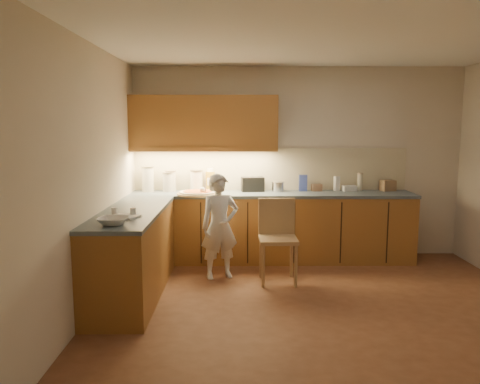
{
  "coord_description": "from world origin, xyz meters",
  "views": [
    {
      "loc": [
        -0.84,
        -4.46,
        1.8
      ],
      "look_at": [
        -0.8,
        1.2,
        1.0
      ],
      "focal_mm": 35.0,
      "sensor_mm": 36.0,
      "label": 1
    }
  ],
  "objects": [
    {
      "name": "pizza_on_board",
      "position": [
        -1.34,
        1.51,
        0.94
      ],
      "size": [
        0.54,
        0.54,
        0.22
      ],
      "rotation": [
        0.0,
        0.0,
        0.34
      ],
      "color": "tan",
      "rests_on": "l_counter"
    },
    {
      "name": "tall_jar",
      "position": [
        0.85,
        1.9,
        1.04
      ],
      "size": [
        0.08,
        0.08,
        0.24
      ],
      "rotation": [
        0.0,
        0.0,
        -0.32
      ],
      "color": "beige",
      "rests_on": "l_counter"
    },
    {
      "name": "upper_cabinets",
      "position": [
        -1.27,
        1.82,
        1.85
      ],
      "size": [
        1.95,
        0.36,
        0.73
      ],
      "color": "#9A642C",
      "rests_on": "ground"
    },
    {
      "name": "steel_pot",
      "position": [
        -0.28,
        1.82,
        0.99
      ],
      "size": [
        0.17,
        0.17,
        0.13
      ],
      "color": "silver",
      "rests_on": "l_counter"
    },
    {
      "name": "flat_pack",
      "position": [
        0.7,
        1.86,
        0.96
      ],
      "size": [
        0.2,
        0.15,
        0.07
      ],
      "primitive_type": "cube",
      "rotation": [
        0.0,
        0.0,
        0.12
      ],
      "color": "silver",
      "rests_on": "l_counter"
    },
    {
      "name": "canister_d",
      "position": [
        -1.39,
        1.88,
        1.07
      ],
      "size": [
        0.18,
        0.18,
        0.29
      ],
      "rotation": [
        0.0,
        0.0,
        -0.36
      ],
      "color": "silver",
      "rests_on": "l_counter"
    },
    {
      "name": "spice_jar_a",
      "position": [
        -2.06,
        0.12,
        0.96
      ],
      "size": [
        0.08,
        0.08,
        0.08
      ],
      "primitive_type": "cylinder",
      "rotation": [
        0.0,
        0.0,
        -0.35
      ],
      "color": "white",
      "rests_on": "l_counter"
    },
    {
      "name": "card_box_a",
      "position": [
        0.25,
        1.86,
        0.97
      ],
      "size": [
        0.14,
        0.11,
        0.1
      ],
      "primitive_type": "cube",
      "rotation": [
        0.0,
        0.0,
        0.11
      ],
      "color": "#9D7254",
      "rests_on": "l_counter"
    },
    {
      "name": "card_box_b",
      "position": [
        1.23,
        1.88,
        0.99
      ],
      "size": [
        0.22,
        0.19,
        0.15
      ],
      "primitive_type": "cube",
      "rotation": [
        0.0,
        0.0,
        0.26
      ],
      "color": "#9C7A54",
      "rests_on": "l_counter"
    },
    {
      "name": "mixing_bowl",
      "position": [
        -1.95,
        -0.34,
        0.95
      ],
      "size": [
        0.3,
        0.3,
        0.07
      ],
      "primitive_type": "imported",
      "rotation": [
        0.0,
        0.0,
        -0.08
      ],
      "color": "silver",
      "rests_on": "l_counter"
    },
    {
      "name": "canister_c",
      "position": [
        -1.74,
        1.86,
        1.06
      ],
      "size": [
        0.15,
        0.15,
        0.28
      ],
      "rotation": [
        0.0,
        0.0,
        0.1
      ],
      "color": "beige",
      "rests_on": "l_counter"
    },
    {
      "name": "canister_a",
      "position": [
        -2.04,
        1.83,
        1.09
      ],
      "size": [
        0.17,
        0.17,
        0.34
      ],
      "rotation": [
        0.0,
        0.0,
        0.07
      ],
      "color": "silver",
      "rests_on": "l_counter"
    },
    {
      "name": "white_bottle",
      "position": [
        0.53,
        1.89,
        1.02
      ],
      "size": [
        0.08,
        0.08,
        0.2
      ],
      "primitive_type": "cube",
      "rotation": [
        0.0,
        0.0,
        0.31
      ],
      "color": "white",
      "rests_on": "l_counter"
    },
    {
      "name": "room",
      "position": [
        0.0,
        0.0,
        1.68
      ],
      "size": [
        4.54,
        4.5,
        2.62
      ],
      "color": "brown",
      "rests_on": "ground"
    },
    {
      "name": "l_counter",
      "position": [
        -0.92,
        1.25,
        0.46
      ],
      "size": [
        3.77,
        2.62,
        0.92
      ],
      "color": "#9A642C",
      "rests_on": "ground"
    },
    {
      "name": "canister_b",
      "position": [
        -1.77,
        1.83,
        1.05
      ],
      "size": [
        0.15,
        0.15,
        0.26
      ],
      "rotation": [
        0.0,
        0.0,
        0.12
      ],
      "color": "beige",
      "rests_on": "l_counter"
    },
    {
      "name": "toaster",
      "position": [
        -0.62,
        1.83,
        1.02
      ],
      "size": [
        0.32,
        0.21,
        0.2
      ],
      "rotation": [
        0.0,
        0.0,
        0.12
      ],
      "color": "black",
      "rests_on": "l_counter"
    },
    {
      "name": "spice_jar_b",
      "position": [
        -1.86,
        0.08,
        0.96
      ],
      "size": [
        0.08,
        0.08,
        0.08
      ],
      "primitive_type": "cylinder",
      "rotation": [
        0.0,
        0.0,
        0.38
      ],
      "color": "white",
      "rests_on": "l_counter"
    },
    {
      "name": "oil_jug",
      "position": [
        -1.2,
        1.88,
        1.06
      ],
      "size": [
        0.12,
        0.11,
        0.31
      ],
      "rotation": [
        0.0,
        0.0,
        -0.37
      ],
      "color": "#AF8D23",
      "rests_on": "l_counter"
    },
    {
      "name": "child",
      "position": [
        -1.04,
        0.96,
        0.62
      ],
      "size": [
        0.52,
        0.42,
        1.25
      ],
      "primitive_type": "imported",
      "rotation": [
        0.0,
        0.0,
        0.31
      ],
      "color": "white",
      "rests_on": "ground"
    },
    {
      "name": "backsplash",
      "position": [
        -0.38,
        1.99,
        1.21
      ],
      "size": [
        3.75,
        0.02,
        0.58
      ],
      "primitive_type": "cube",
      "color": "beige",
      "rests_on": "l_counter"
    },
    {
      "name": "blue_box",
      "position": [
        0.07,
        1.86,
        1.03
      ],
      "size": [
        0.12,
        0.08,
        0.22
      ],
      "primitive_type": "cube",
      "rotation": [
        0.0,
        0.0,
        -0.07
      ],
      "color": "#324297",
      "rests_on": "l_counter"
    },
    {
      "name": "wooden_chair",
      "position": [
        -0.37,
        0.86,
        0.55
      ],
      "size": [
        0.44,
        0.44,
        0.96
      ],
      "rotation": [
        0.0,
        0.0,
        0.02
      ],
      "color": "tan",
      "rests_on": "ground"
    },
    {
      "name": "dough_cloth",
      "position": [
        -1.93,
        -0.01,
        0.93
      ],
      "size": [
        0.31,
        0.28,
        0.02
      ],
      "primitive_type": "cube",
      "rotation": [
        0.0,
        0.0,
        -0.35
      ],
      "color": "white",
      "rests_on": "l_counter"
    }
  ]
}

